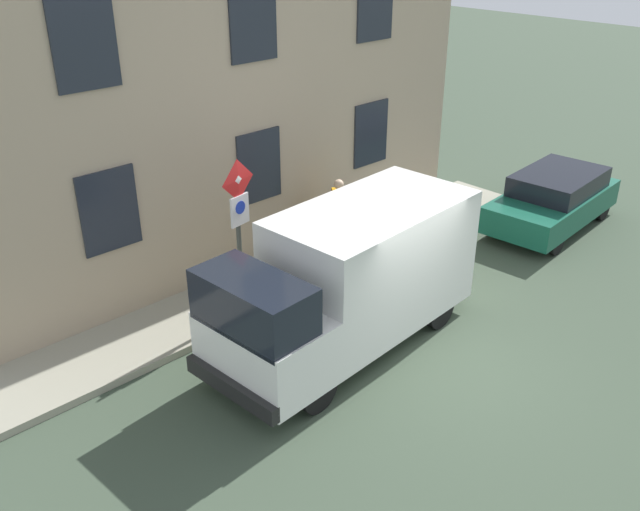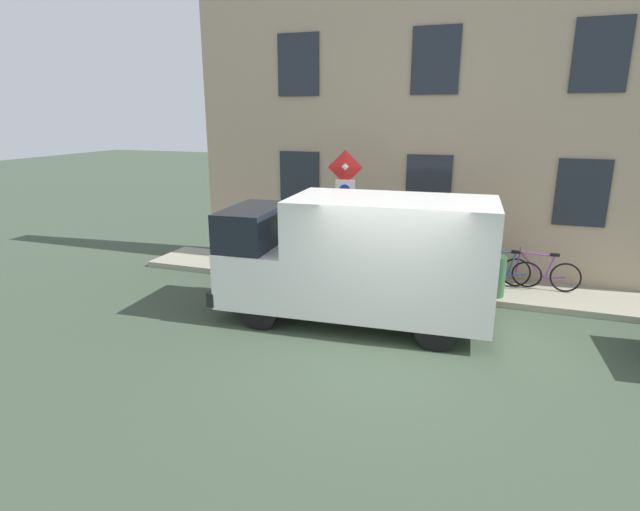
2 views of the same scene
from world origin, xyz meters
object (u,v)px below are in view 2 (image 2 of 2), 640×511
bicycle_purple (540,273)px  sign_post_stacked (345,198)px  pedestrian (487,248)px  litter_bin (495,276)px  delivery_van (360,257)px  bicycle_blue (502,270)px  bicycle_orange (466,266)px

bicycle_purple → sign_post_stacked: bearing=14.8°
pedestrian → litter_bin: size_ratio=1.91×
delivery_van → litter_bin: size_ratio=6.05×
bicycle_blue → bicycle_orange: 0.81m
bicycle_orange → bicycle_purple: bearing=-174.1°
sign_post_stacked → litter_bin: bearing=-87.7°
delivery_van → bicycle_blue: (2.88, -2.67, -0.82)m
pedestrian → litter_bin: (-0.53, -0.22, -0.48)m
sign_post_stacked → delivery_van: 2.25m
bicycle_orange → pedestrian: size_ratio=1.00×
bicycle_purple → bicycle_orange: (0.00, 1.62, 0.00)m
bicycle_purple → pedestrian: size_ratio=1.00×
pedestrian → sign_post_stacked: bearing=-133.4°
sign_post_stacked → bicycle_blue: 4.04m
bicycle_purple → pedestrian: 1.35m
delivery_van → bicycle_purple: delivery_van is taller
bicycle_blue → sign_post_stacked: bearing=23.7°
delivery_van → pedestrian: delivery_van is taller
sign_post_stacked → litter_bin: sign_post_stacked is taller
pedestrian → delivery_van: bearing=-97.0°
delivery_van → bicycle_blue: bearing=-136.4°
bicycle_blue → bicycle_orange: size_ratio=1.00×
bicycle_blue → pedestrian: 0.74m
sign_post_stacked → bicycle_purple: size_ratio=1.73×
delivery_van → bicycle_purple: 4.59m
sign_post_stacked → bicycle_purple: bearing=-77.5°
bicycle_orange → pedestrian: (-0.30, -0.43, 0.56)m
bicycle_purple → bicycle_blue: size_ratio=1.00×
sign_post_stacked → delivery_van: size_ratio=0.55×
delivery_van → bicycle_purple: size_ratio=3.18×
bicycle_purple → litter_bin: bearing=43.0°
sign_post_stacked → bicycle_orange: size_ratio=1.73×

